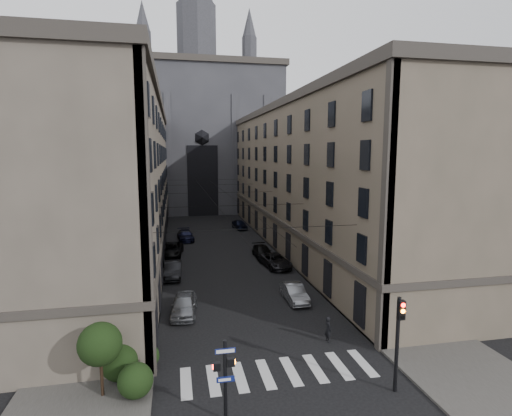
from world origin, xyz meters
TOP-DOWN VIEW (x-y plane):
  - sidewalk_left at (-10.50, 36.00)m, footprint 7.00×80.00m
  - sidewalk_right at (10.50, 36.00)m, footprint 7.00×80.00m
  - zebra_crossing at (0.00, 5.00)m, footprint 11.00×3.20m
  - building_left at (-13.44, 36.00)m, footprint 13.60×60.60m
  - building_right at (13.44, 36.00)m, footprint 13.60×60.60m
  - gothic_tower at (0.00, 74.96)m, footprint 35.00×23.00m
  - pedestrian_signal_left at (-3.51, 1.50)m, footprint 1.02×0.38m
  - traffic_light_right at (5.60, 1.92)m, footprint 0.34×0.50m
  - shrub_cluster at (-8.72, 5.01)m, footprint 3.90×4.40m
  - tram_wires at (0.00, 35.63)m, footprint 14.00×60.00m
  - car_left_near at (-5.10, 14.51)m, footprint 2.35×4.86m
  - car_left_midnear at (-5.96, 24.32)m, footprint 1.84×4.88m
  - car_left_midfar at (-6.20, 32.97)m, footprint 3.26×5.96m
  - car_left_far at (-4.20, 41.53)m, footprint 2.52×5.26m
  - car_right_near at (4.20, 15.61)m, footprint 1.55×4.37m
  - car_right_midnear at (5.14, 25.71)m, footprint 3.02×5.54m
  - car_right_midfar at (4.65, 30.06)m, footprint 2.03×4.86m
  - car_right_far at (4.84, 48.52)m, footprint 2.35×4.67m
  - pedestrian at (4.22, 8.00)m, footprint 0.49×0.68m

SIDE VIEW (x-z plane):
  - zebra_crossing at x=0.00m, z-range 0.00..0.01m
  - sidewalk_left at x=-10.50m, z-range 0.00..0.15m
  - sidewalk_right at x=10.50m, z-range 0.00..0.15m
  - car_right_midfar at x=4.65m, z-range 0.00..1.40m
  - car_right_near at x=4.20m, z-range 0.00..1.44m
  - car_right_midnear at x=5.14m, z-range 0.00..1.47m
  - car_left_far at x=-4.20m, z-range 0.00..1.48m
  - car_right_far at x=4.84m, z-range 0.00..1.52m
  - car_left_midfar at x=-6.20m, z-range 0.00..1.58m
  - car_left_midnear at x=-5.96m, z-range 0.00..1.59m
  - car_left_near at x=-5.10m, z-range 0.00..1.60m
  - pedestrian at x=4.22m, z-range 0.00..1.76m
  - shrub_cluster at x=-8.72m, z-range -0.15..3.75m
  - pedestrian_signal_left at x=-3.51m, z-range 0.32..4.32m
  - traffic_light_right at x=5.60m, z-range 0.69..5.89m
  - tram_wires at x=0.00m, z-range 7.03..7.46m
  - building_left at x=-13.44m, z-range -0.08..18.77m
  - building_right at x=13.44m, z-range -0.08..18.77m
  - gothic_tower at x=0.00m, z-range -11.20..46.80m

